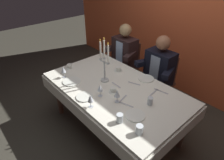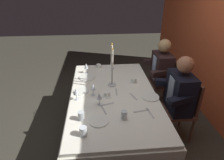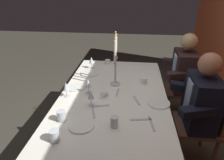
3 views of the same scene
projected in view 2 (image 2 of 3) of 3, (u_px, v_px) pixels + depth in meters
ground_plane at (113, 135)px, 2.83m from camera, size 12.00×12.00×0.00m
dining_table at (113, 101)px, 2.54m from camera, size 1.94×1.14×0.74m
candelabra at (112, 69)px, 2.55m from camera, size 0.19×0.11×0.61m
dinner_plate_0 at (150, 97)px, 2.39m from camera, size 0.22×0.22×0.01m
dinner_plate_1 at (87, 77)px, 2.88m from camera, size 0.24×0.24×0.01m
dinner_plate_2 at (81, 91)px, 2.52m from camera, size 0.21×0.21×0.01m
dinner_plate_3 at (99, 121)px, 1.98m from camera, size 0.21×0.21×0.01m
wine_glass_0 at (99, 96)px, 2.20m from camera, size 0.07×0.07×0.16m
wine_glass_1 at (76, 92)px, 2.29m from camera, size 0.07×0.07×0.16m
wine_glass_2 at (86, 66)px, 2.98m from camera, size 0.07×0.07×0.16m
wine_glass_3 at (93, 87)px, 2.39m from camera, size 0.07×0.07×0.16m
water_tumbler_0 at (83, 131)px, 1.79m from camera, size 0.07×0.07×0.10m
water_tumbler_1 at (81, 116)px, 1.99m from camera, size 0.07×0.07×0.10m
water_tumbler_2 at (124, 115)px, 2.00m from camera, size 0.06×0.06×0.09m
coffee_cup_0 at (99, 66)px, 3.20m from camera, size 0.13×0.12×0.06m
coffee_cup_1 at (134, 80)px, 2.75m from camera, size 0.13×0.12×0.06m
coffee_cup_2 at (107, 94)px, 2.41m from camera, size 0.13×0.12×0.06m
knife_0 at (142, 111)px, 2.14m from camera, size 0.05×0.19×0.01m
spoon_1 at (116, 92)px, 2.51m from camera, size 0.17×0.03×0.01m
knife_2 at (150, 113)px, 2.11m from camera, size 0.19×0.05×0.01m
spoon_3 at (133, 97)px, 2.40m from camera, size 0.17×0.08×0.01m
fork_4 at (107, 104)px, 2.26m from camera, size 0.06×0.17×0.01m
fork_5 at (104, 110)px, 2.16m from camera, size 0.17×0.07×0.01m
seated_diner_0 at (162, 69)px, 3.18m from camera, size 0.63×0.48×1.24m
seated_diner_1 at (180, 92)px, 2.51m from camera, size 0.63×0.48×1.24m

